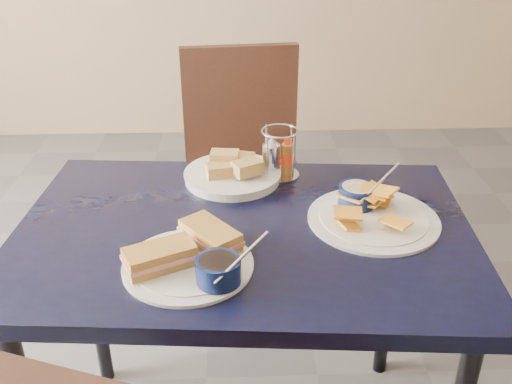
{
  "coord_description": "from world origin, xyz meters",
  "views": [
    {
      "loc": [
        -0.26,
        -1.08,
        1.44
      ],
      "look_at": [
        -0.22,
        0.09,
        0.82
      ],
      "focal_mm": 40.0,
      "sensor_mm": 36.0,
      "label": 1
    }
  ],
  "objects_px": {
    "plantain_plate": "(368,210)",
    "bread_basket": "(233,173)",
    "dining_table": "(244,255)",
    "chair_far": "(246,156)",
    "sandwich_plate": "(193,257)",
    "condiment_caddy": "(278,157)"
  },
  "relations": [
    {
      "from": "plantain_plate",
      "to": "bread_basket",
      "type": "xyz_separation_m",
      "value": [
        -0.32,
        0.21,
        0.0
      ]
    },
    {
      "from": "dining_table",
      "to": "chair_far",
      "type": "bearing_deg",
      "value": 88.41
    },
    {
      "from": "chair_far",
      "to": "sandwich_plate",
      "type": "distance_m",
      "value": 1.06
    },
    {
      "from": "dining_table",
      "to": "plantain_plate",
      "type": "relative_size",
      "value": 3.57
    },
    {
      "from": "sandwich_plate",
      "to": "dining_table",
      "type": "bearing_deg",
      "value": 54.9
    },
    {
      "from": "sandwich_plate",
      "to": "bread_basket",
      "type": "distance_m",
      "value": 0.41
    },
    {
      "from": "chair_far",
      "to": "condiment_caddy",
      "type": "distance_m",
      "value": 0.66
    },
    {
      "from": "bread_basket",
      "to": "condiment_caddy",
      "type": "height_order",
      "value": "condiment_caddy"
    },
    {
      "from": "bread_basket",
      "to": "sandwich_plate",
      "type": "bearing_deg",
      "value": -101.82
    },
    {
      "from": "sandwich_plate",
      "to": "plantain_plate",
      "type": "height_order",
      "value": "same"
    },
    {
      "from": "dining_table",
      "to": "sandwich_plate",
      "type": "relative_size",
      "value": 3.67
    },
    {
      "from": "sandwich_plate",
      "to": "condiment_caddy",
      "type": "height_order",
      "value": "condiment_caddy"
    },
    {
      "from": "dining_table",
      "to": "plantain_plate",
      "type": "distance_m",
      "value": 0.31
    },
    {
      "from": "bread_basket",
      "to": "chair_far",
      "type": "bearing_deg",
      "value": 85.51
    },
    {
      "from": "plantain_plate",
      "to": "bread_basket",
      "type": "height_order",
      "value": "plantain_plate"
    },
    {
      "from": "sandwich_plate",
      "to": "plantain_plate",
      "type": "xyz_separation_m",
      "value": [
        0.41,
        0.19,
        -0.01
      ]
    },
    {
      "from": "plantain_plate",
      "to": "dining_table",
      "type": "bearing_deg",
      "value": -173.33
    },
    {
      "from": "bread_basket",
      "to": "condiment_caddy",
      "type": "distance_m",
      "value": 0.13
    },
    {
      "from": "plantain_plate",
      "to": "bread_basket",
      "type": "distance_m",
      "value": 0.38
    },
    {
      "from": "chair_far",
      "to": "plantain_plate",
      "type": "bearing_deg",
      "value": -71.78
    },
    {
      "from": "chair_far",
      "to": "bread_basket",
      "type": "bearing_deg",
      "value": -94.49
    },
    {
      "from": "sandwich_plate",
      "to": "condiment_caddy",
      "type": "bearing_deg",
      "value": 64.01
    }
  ]
}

